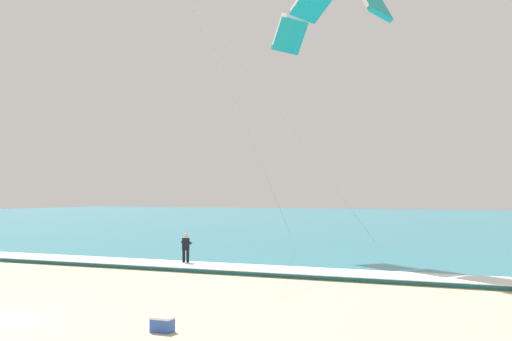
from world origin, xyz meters
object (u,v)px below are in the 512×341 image
at_px(surfboard, 186,267).
at_px(kite_primary, 330,3).
at_px(kitesurfer, 186,248).
at_px(cooler_box, 162,324).

distance_m(surfboard, kite_primary, 16.89).
relative_size(surfboard, kitesurfer, 0.87).
bearing_deg(surfboard, cooler_box, -61.91).
distance_m(kite_primary, cooler_box, 24.59).
bearing_deg(kitesurfer, kite_primary, 53.36).
relative_size(surfboard, kite_primary, 0.10).
distance_m(kitesurfer, cooler_box, 14.66).
relative_size(kitesurfer, kite_primary, 0.12).
bearing_deg(kite_primary, kitesurfer, -126.64).
distance_m(surfboard, kitesurfer, 0.91).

